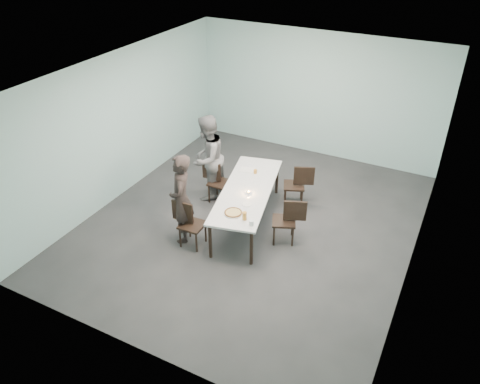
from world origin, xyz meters
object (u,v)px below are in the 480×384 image
at_px(diner_far, 207,158).
at_px(pizza, 233,213).
at_px(table, 247,192).
at_px(chair_near_right, 288,218).
at_px(diner_near, 181,199).
at_px(amber_tumbler, 255,171).
at_px(side_plate, 247,204).
at_px(chair_far_left, 216,179).
at_px(chair_far_right, 298,183).
at_px(water_tumbler, 251,223).
at_px(chair_near_left, 188,221).
at_px(beer_glass, 245,216).
at_px(tealight, 248,193).

relative_size(diner_far, pizza, 5.39).
bearing_deg(table, chair_near_right, -11.58).
height_order(diner_near, amber_tumbler, diner_near).
bearing_deg(amber_tumbler, pizza, -79.44).
relative_size(diner_far, side_plate, 10.19).
distance_m(table, chair_far_left, 1.04).
relative_size(chair_far_right, water_tumbler, 9.67).
height_order(table, chair_far_right, chair_far_right).
xyz_separation_m(pizza, water_tumbler, (0.43, -0.16, 0.03)).
bearing_deg(diner_near, water_tumbler, 61.17).
distance_m(chair_near_left, side_plate, 1.10).
bearing_deg(beer_glass, pizza, 164.08).
relative_size(diner_far, beer_glass, 12.22).
bearing_deg(chair_far_right, diner_near, 32.61).
relative_size(chair_near_left, diner_near, 0.50).
relative_size(chair_far_right, diner_far, 0.47).
relative_size(table, water_tumbler, 30.39).
height_order(table, chair_near_right, chair_near_right).
height_order(chair_near_right, diner_near, diner_near).
height_order(chair_far_right, pizza, chair_far_right).
xyz_separation_m(chair_near_left, beer_glass, (1.04, 0.18, 0.32)).
height_order(chair_near_right, tealight, chair_near_right).
bearing_deg(table, chair_near_left, -120.44).
distance_m(table, chair_near_left, 1.28).
height_order(diner_far, side_plate, diner_far).
bearing_deg(chair_far_left, chair_near_left, -79.66).
bearing_deg(chair_near_right, water_tumbler, 43.39).
relative_size(chair_far_left, beer_glass, 5.80).
distance_m(table, chair_far_right, 1.26).
relative_size(diner_near, amber_tumbler, 21.62).
bearing_deg(chair_far_left, water_tumbler, -43.99).
distance_m(chair_far_left, amber_tumbler, 0.87).
xyz_separation_m(chair_near_right, chair_far_right, (-0.30, 1.27, 0.00)).
xyz_separation_m(diner_near, water_tumbler, (1.40, -0.00, -0.07)).
bearing_deg(side_plate, pizza, -103.15).
distance_m(diner_far, amber_tumbler, 1.05).
distance_m(chair_far_left, pizza, 1.69).
relative_size(chair_far_left, chair_near_right, 1.00).
relative_size(chair_far_left, diner_far, 0.47).
bearing_deg(water_tumbler, amber_tumbler, 113.36).
height_order(water_tumbler, tealight, water_tumbler).
distance_m(chair_far_right, side_plate, 1.62).
xyz_separation_m(table, amber_tumbler, (-0.13, 0.63, 0.10)).
xyz_separation_m(table, beer_glass, (0.40, -0.91, 0.13)).
bearing_deg(diner_far, table, 67.40).
bearing_deg(chair_near_left, beer_glass, 8.25).
distance_m(chair_near_left, pizza, 0.87).
height_order(chair_far_right, beer_glass, beer_glass).
bearing_deg(tealight, chair_near_left, -127.28).
distance_m(chair_far_left, tealight, 1.20).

